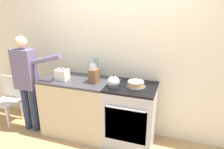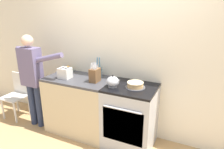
{
  "view_description": "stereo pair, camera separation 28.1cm",
  "coord_description": "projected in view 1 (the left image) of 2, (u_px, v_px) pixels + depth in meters",
  "views": [
    {
      "loc": [
        0.85,
        -2.24,
        1.96
      ],
      "look_at": [
        -0.02,
        0.28,
        1.08
      ],
      "focal_mm": 32.0,
      "sensor_mm": 36.0,
      "label": 1
    },
    {
      "loc": [
        1.11,
        -2.13,
        1.96
      ],
      "look_at": [
        -0.02,
        0.28,
        1.08
      ],
      "focal_mm": 32.0,
      "sensor_mm": 36.0,
      "label": 2
    }
  ],
  "objects": [
    {
      "name": "wall_back",
      "position": [
        121.0,
        54.0,
        3.06
      ],
      "size": [
        8.0,
        0.04,
        2.6
      ],
      "color": "silver",
      "rests_on": "ground_plane"
    },
    {
      "name": "counter_cabinet",
      "position": [
        78.0,
        106.0,
        3.21
      ],
      "size": [
        1.05,
        0.62,
        0.93
      ],
      "color": "beige",
      "rests_on": "ground_plane"
    },
    {
      "name": "stove_range",
      "position": [
        131.0,
        115.0,
        2.94
      ],
      "size": [
        0.7,
        0.66,
        0.93
      ],
      "color": "#B7BABF",
      "rests_on": "ground_plane"
    },
    {
      "name": "layer_cake",
      "position": [
        136.0,
        84.0,
        2.76
      ],
      "size": [
        0.28,
        0.28,
        0.08
      ],
      "color": "#4C4C51",
      "rests_on": "stove_range"
    },
    {
      "name": "tea_kettle",
      "position": [
        114.0,
        82.0,
        2.75
      ],
      "size": [
        0.22,
        0.18,
        0.17
      ],
      "color": "#B7BABF",
      "rests_on": "stove_range"
    },
    {
      "name": "knife_block",
      "position": [
        94.0,
        75.0,
        2.91
      ],
      "size": [
        0.12,
        0.17,
        0.3
      ],
      "color": "brown",
      "rests_on": "counter_cabinet"
    },
    {
      "name": "utensil_crock",
      "position": [
        96.0,
        73.0,
        3.12
      ],
      "size": [
        0.12,
        0.12,
        0.33
      ],
      "color": "#477084",
      "rests_on": "counter_cabinet"
    },
    {
      "name": "fruit_bowl",
      "position": [
        63.0,
        72.0,
        3.33
      ],
      "size": [
        0.2,
        0.2,
        0.1
      ],
      "color": "#4C7F66",
      "rests_on": "counter_cabinet"
    },
    {
      "name": "toaster",
      "position": [
        62.0,
        75.0,
        3.02
      ],
      "size": [
        0.2,
        0.16,
        0.17
      ],
      "color": "silver",
      "rests_on": "counter_cabinet"
    },
    {
      "name": "person_baker",
      "position": [
        26.0,
        77.0,
        3.12
      ],
      "size": [
        0.91,
        0.2,
        1.58
      ],
      "rotation": [
        0.0,
        0.0,
        -0.19
      ],
      "color": "#283351",
      "rests_on": "ground_plane"
    },
    {
      "name": "dining_chair",
      "position": [
        9.0,
        96.0,
        3.56
      ],
      "size": [
        0.4,
        0.4,
        0.82
      ],
      "rotation": [
        0.0,
        0.0,
        0.49
      ],
      "color": "silver",
      "rests_on": "ground_plane"
    }
  ]
}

